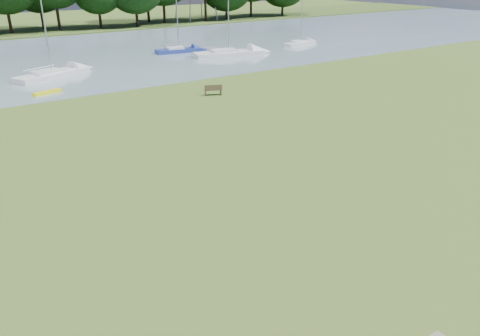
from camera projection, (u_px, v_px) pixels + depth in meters
ground at (186, 198)px, 22.74m from camera, size 220.00×220.00×0.00m
river at (17, 63)px, 54.67m from camera, size 220.00×40.00×0.10m
riverbank_bench at (213, 90)px, 40.64m from camera, size 1.60×1.02×0.95m
kayak at (47, 92)px, 41.10m from camera, size 2.62×1.34×0.26m
sailboat_0 at (228, 52)px, 58.29m from camera, size 9.02×4.18×9.37m
sailboat_3 at (51, 73)px, 46.91m from camera, size 7.98×5.11×9.05m
sailboat_6 at (300, 42)px, 66.46m from camera, size 5.61×2.30×6.62m
sailboat_7 at (178, 49)px, 60.55m from camera, size 6.16×2.46×8.15m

